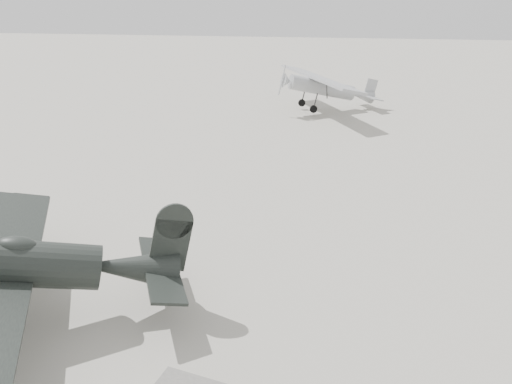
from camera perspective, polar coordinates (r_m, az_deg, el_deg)
ground at (r=17.43m, az=-1.73°, el=-7.86°), size 160.00×160.00×0.00m
lowwing_monoplane at (r=14.78m, az=-23.65°, el=-7.66°), size 8.30×10.54×3.51m
highwing_monoplane at (r=38.20m, az=8.01°, el=12.01°), size 8.34×10.61×3.13m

